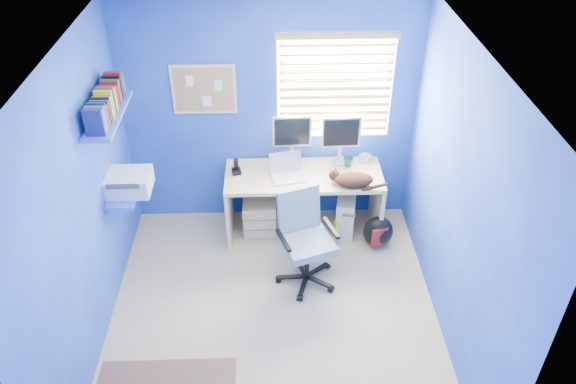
{
  "coord_description": "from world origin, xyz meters",
  "views": [
    {
      "loc": [
        0.01,
        -3.54,
        3.94
      ],
      "look_at": [
        0.15,
        0.65,
        0.95
      ],
      "focal_mm": 35.0,
      "sensor_mm": 36.0,
      "label": 1
    }
  ],
  "objects_px": {
    "laptop": "(288,169)",
    "tower_pc": "(346,212)",
    "desk": "(303,203)",
    "cat": "(354,180)",
    "office_chair": "(305,250)"
  },
  "relations": [
    {
      "from": "desk",
      "to": "laptop",
      "type": "height_order",
      "value": "laptop"
    },
    {
      "from": "laptop",
      "to": "tower_pc",
      "type": "distance_m",
      "value": 0.89
    },
    {
      "from": "desk",
      "to": "office_chair",
      "type": "bearing_deg",
      "value": -91.88
    },
    {
      "from": "desk",
      "to": "office_chair",
      "type": "height_order",
      "value": "office_chair"
    },
    {
      "from": "desk",
      "to": "tower_pc",
      "type": "relative_size",
      "value": 3.6
    },
    {
      "from": "desk",
      "to": "laptop",
      "type": "xyz_separation_m",
      "value": [
        -0.16,
        -0.06,
        0.48
      ]
    },
    {
      "from": "desk",
      "to": "cat",
      "type": "xyz_separation_m",
      "value": [
        0.49,
        -0.22,
        0.44
      ]
    },
    {
      "from": "laptop",
      "to": "cat",
      "type": "distance_m",
      "value": 0.67
    },
    {
      "from": "desk",
      "to": "cat",
      "type": "distance_m",
      "value": 0.69
    },
    {
      "from": "cat",
      "to": "office_chair",
      "type": "bearing_deg",
      "value": -113.56
    },
    {
      "from": "laptop",
      "to": "tower_pc",
      "type": "height_order",
      "value": "laptop"
    },
    {
      "from": "cat",
      "to": "office_chair",
      "type": "distance_m",
      "value": 0.85
    },
    {
      "from": "office_chair",
      "to": "cat",
      "type": "bearing_deg",
      "value": 45.37
    },
    {
      "from": "cat",
      "to": "laptop",
      "type": "bearing_deg",
      "value": -172.65
    },
    {
      "from": "tower_pc",
      "to": "office_chair",
      "type": "bearing_deg",
      "value": -112.71
    }
  ]
}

